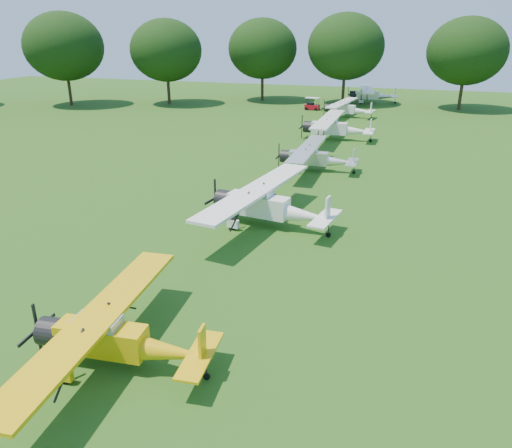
# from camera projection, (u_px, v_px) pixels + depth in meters

# --- Properties ---
(ground) EXTENTS (160.00, 160.00, 0.00)m
(ground) POSITION_uv_depth(u_px,v_px,m) (205.00, 263.00, 24.47)
(ground) COLOR #204D13
(ground) RESTS_ON ground
(tree_belt) EXTENTS (137.36, 130.27, 14.52)m
(tree_belt) POSITION_uv_depth(u_px,v_px,m) (279.00, 98.00, 20.63)
(tree_belt) COLOR #331C13
(tree_belt) RESTS_ON ground
(aircraft_2) EXTENTS (6.46, 10.30, 2.02)m
(aircraft_2) POSITION_uv_depth(u_px,v_px,m) (114.00, 336.00, 16.60)
(aircraft_2) COLOR #E8B409
(aircraft_2) RESTS_ON ground
(aircraft_3) EXTENTS (7.64, 12.11, 2.38)m
(aircraft_3) POSITION_uv_depth(u_px,v_px,m) (267.00, 203.00, 28.50)
(aircraft_3) COLOR white
(aircraft_3) RESTS_ON ground
(aircraft_4) EXTENTS (6.44, 10.23, 2.02)m
(aircraft_4) POSITION_uv_depth(u_px,v_px,m) (315.00, 156.00, 39.77)
(aircraft_4) COLOR silver
(aircraft_4) RESTS_ON ground
(aircraft_5) EXTENTS (7.47, 11.86, 2.35)m
(aircraft_5) POSITION_uv_depth(u_px,v_px,m) (335.00, 126.00, 50.70)
(aircraft_5) COLOR white
(aircraft_5) RESTS_ON ground
(aircraft_6) EXTENTS (6.58, 10.46, 2.05)m
(aircraft_6) POSITION_uv_depth(u_px,v_px,m) (347.00, 108.00, 63.57)
(aircraft_6) COLOR white
(aircraft_6) RESTS_ON ground
(aircraft_7) EXTENTS (7.52, 11.92, 2.34)m
(aircraft_7) POSITION_uv_depth(u_px,v_px,m) (371.00, 94.00, 75.66)
(aircraft_7) COLOR silver
(aircraft_7) RESTS_ON ground
(golf_cart) EXTENTS (2.07, 1.37, 1.69)m
(golf_cart) POSITION_uv_depth(u_px,v_px,m) (312.00, 106.00, 69.54)
(golf_cart) COLOR #A60B19
(golf_cart) RESTS_ON ground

